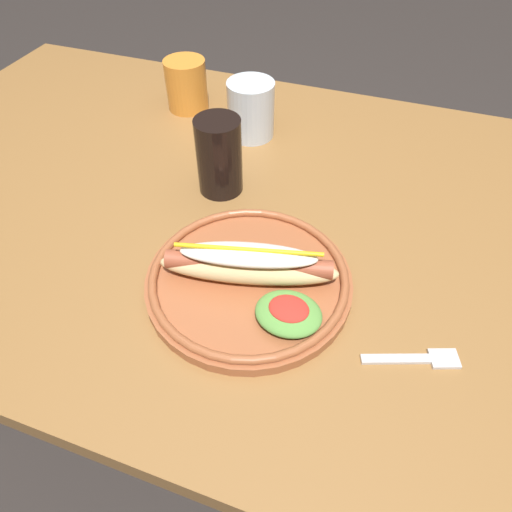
{
  "coord_description": "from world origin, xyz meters",
  "views": [
    {
      "loc": [
        0.21,
        -0.56,
        1.24
      ],
      "look_at": [
        0.06,
        -0.14,
        0.77
      ],
      "focal_mm": 32.31,
      "sensor_mm": 36.0,
      "label": 1
    }
  ],
  "objects_px": {
    "soda_cup": "(219,156)",
    "water_cup": "(251,109)",
    "extra_cup": "(186,85)",
    "hot_dog_plate": "(251,277)",
    "fork": "(419,359)"
  },
  "relations": [
    {
      "from": "soda_cup",
      "to": "extra_cup",
      "type": "distance_m",
      "value": 0.29
    },
    {
      "from": "extra_cup",
      "to": "hot_dog_plate",
      "type": "bearing_deg",
      "value": -55.25
    },
    {
      "from": "fork",
      "to": "extra_cup",
      "type": "xyz_separation_m",
      "value": [
        -0.53,
        0.47,
        0.05
      ]
    },
    {
      "from": "water_cup",
      "to": "fork",
      "type": "bearing_deg",
      "value": -48.3
    },
    {
      "from": "water_cup",
      "to": "extra_cup",
      "type": "height_order",
      "value": "water_cup"
    },
    {
      "from": "soda_cup",
      "to": "water_cup",
      "type": "height_order",
      "value": "soda_cup"
    },
    {
      "from": "water_cup",
      "to": "extra_cup",
      "type": "bearing_deg",
      "value": 161.11
    },
    {
      "from": "hot_dog_plate",
      "to": "extra_cup",
      "type": "distance_m",
      "value": 0.52
    },
    {
      "from": "hot_dog_plate",
      "to": "fork",
      "type": "bearing_deg",
      "value": -9.84
    },
    {
      "from": "hot_dog_plate",
      "to": "extra_cup",
      "type": "bearing_deg",
      "value": 124.75
    },
    {
      "from": "water_cup",
      "to": "extra_cup",
      "type": "distance_m",
      "value": 0.17
    },
    {
      "from": "soda_cup",
      "to": "water_cup",
      "type": "bearing_deg",
      "value": 93.16
    },
    {
      "from": "hot_dog_plate",
      "to": "soda_cup",
      "type": "distance_m",
      "value": 0.23
    },
    {
      "from": "hot_dog_plate",
      "to": "fork",
      "type": "xyz_separation_m",
      "value": [
        0.23,
        -0.04,
        -0.02
      ]
    },
    {
      "from": "water_cup",
      "to": "hot_dog_plate",
      "type": "bearing_deg",
      "value": -70.14
    }
  ]
}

